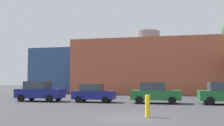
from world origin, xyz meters
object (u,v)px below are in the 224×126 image
Objects in this scene: parked_car_0 at (40,91)px; bollard_yellow_0 at (147,106)px; parked_car_1 at (93,93)px; parked_car_2 at (155,93)px.

parked_car_0 is 3.76× the size of bollard_yellow_0.
parked_car_1 is 5.51m from parked_car_2.
parked_car_0 is 1.16× the size of parked_car_1.
parked_car_1 is 3.25× the size of bollard_yellow_0.
parked_car_2 is at bearing 0.00° from parked_car_0.
bollard_yellow_0 is (-0.09, -8.49, -0.32)m from parked_car_2.
parked_car_0 is 10.83m from parked_car_2.
parked_car_1 is (5.33, 0.00, -0.13)m from parked_car_0.
parked_car_0 is 5.33m from parked_car_1.
parked_car_0 reaches higher than bollard_yellow_0.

